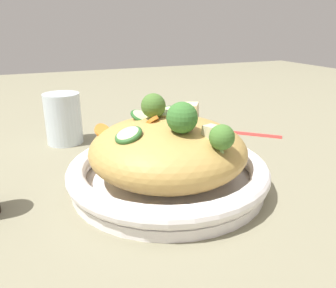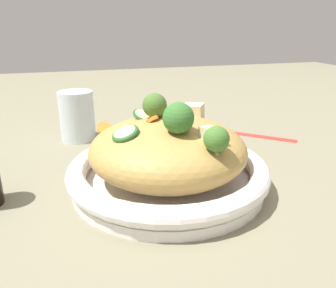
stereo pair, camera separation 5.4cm
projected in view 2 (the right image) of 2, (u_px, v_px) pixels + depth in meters
ground_plane at (168, 186)px, 0.57m from camera, size 3.00×3.00×0.00m
serving_bowl at (168, 173)px, 0.56m from camera, size 0.33×0.33×0.05m
noodle_heap at (168, 150)px, 0.55m from camera, size 0.25×0.25×0.10m
broccoli_florets at (178, 119)px, 0.49m from camera, size 0.10×0.17×0.07m
carrot_coins at (157, 122)px, 0.56m from camera, size 0.16×0.17×0.04m
zucchini_slices at (143, 123)px, 0.53m from camera, size 0.13×0.13×0.03m
chicken_chunks at (189, 117)px, 0.57m from camera, size 0.11×0.17×0.04m
chopsticks_pair at (250, 134)px, 0.82m from camera, size 0.17×0.16×0.01m
drinking_glass at (77, 116)px, 0.78m from camera, size 0.08×0.08×0.11m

